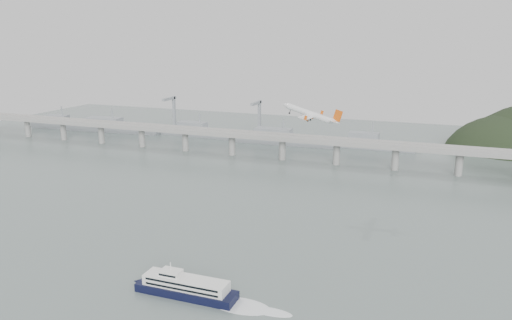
% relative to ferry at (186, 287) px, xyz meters
% --- Properties ---
extents(ground, '(900.00, 900.00, 0.00)m').
position_rel_ferry_xyz_m(ground, '(-7.41, 49.21, -3.86)').
color(ground, slate).
rests_on(ground, ground).
extents(bridge, '(800.00, 22.00, 23.90)m').
position_rel_ferry_xyz_m(bridge, '(-8.56, 249.21, 13.79)').
color(bridge, gray).
rests_on(bridge, ground).
extents(distant_fleet, '(453.00, 60.90, 40.00)m').
position_rel_ferry_xyz_m(distant_fleet, '(-162.77, 314.29, 2.36)').
color(distant_fleet, gray).
rests_on(distant_fleet, ground).
extents(ferry, '(75.43, 13.37, 14.25)m').
position_rel_ferry_xyz_m(ferry, '(0.00, 0.00, 0.00)').
color(ferry, black).
rests_on(ferry, ground).
extents(airliner, '(40.71, 36.65, 14.01)m').
position_rel_ferry_xyz_m(airliner, '(19.11, 132.48, 57.78)').
color(airliner, silver).
rests_on(airliner, ground).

